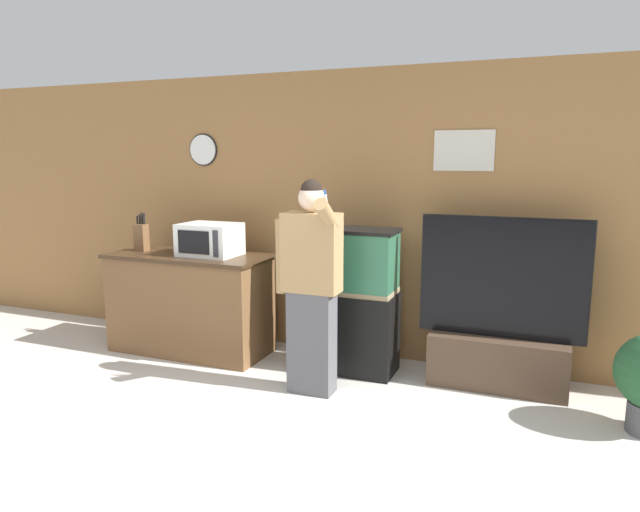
{
  "coord_description": "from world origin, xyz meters",
  "views": [
    {
      "loc": [
        1.65,
        -2.29,
        1.84
      ],
      "look_at": [
        -0.03,
        1.87,
        1.05
      ],
      "focal_mm": 32.0,
      "sensor_mm": 36.0,
      "label": 1
    }
  ],
  "objects_px": {
    "knife_block": "(141,236)",
    "tv_on_stand": "(499,339)",
    "counter_island": "(190,303)",
    "microwave": "(210,240)",
    "person_standing": "(310,284)",
    "aquarium_on_stand": "(349,300)"
  },
  "relations": [
    {
      "from": "microwave",
      "to": "tv_on_stand",
      "type": "relative_size",
      "value": 0.38
    },
    {
      "from": "microwave",
      "to": "tv_on_stand",
      "type": "height_order",
      "value": "tv_on_stand"
    },
    {
      "from": "aquarium_on_stand",
      "to": "microwave",
      "type": "bearing_deg",
      "value": -176.77
    },
    {
      "from": "person_standing",
      "to": "microwave",
      "type": "bearing_deg",
      "value": 158.15
    },
    {
      "from": "knife_block",
      "to": "person_standing",
      "type": "bearing_deg",
      "value": -13.29
    },
    {
      "from": "knife_block",
      "to": "person_standing",
      "type": "height_order",
      "value": "person_standing"
    },
    {
      "from": "knife_block",
      "to": "tv_on_stand",
      "type": "distance_m",
      "value": 3.39
    },
    {
      "from": "knife_block",
      "to": "tv_on_stand",
      "type": "xyz_separation_m",
      "value": [
        3.32,
        0.19,
        -0.68
      ]
    },
    {
      "from": "knife_block",
      "to": "person_standing",
      "type": "distance_m",
      "value": 2.03
    },
    {
      "from": "counter_island",
      "to": "person_standing",
      "type": "height_order",
      "value": "person_standing"
    },
    {
      "from": "microwave",
      "to": "tv_on_stand",
      "type": "xyz_separation_m",
      "value": [
        2.56,
        0.17,
        -0.69
      ]
    },
    {
      "from": "microwave",
      "to": "knife_block",
      "type": "bearing_deg",
      "value": -178.52
    },
    {
      "from": "tv_on_stand",
      "to": "person_standing",
      "type": "bearing_deg",
      "value": -154.29
    },
    {
      "from": "aquarium_on_stand",
      "to": "person_standing",
      "type": "bearing_deg",
      "value": -102.18
    },
    {
      "from": "microwave",
      "to": "person_standing",
      "type": "relative_size",
      "value": 0.31
    },
    {
      "from": "microwave",
      "to": "person_standing",
      "type": "height_order",
      "value": "person_standing"
    },
    {
      "from": "tv_on_stand",
      "to": "microwave",
      "type": "bearing_deg",
      "value": -176.21
    },
    {
      "from": "aquarium_on_stand",
      "to": "person_standing",
      "type": "height_order",
      "value": "person_standing"
    },
    {
      "from": "counter_island",
      "to": "microwave",
      "type": "height_order",
      "value": "microwave"
    },
    {
      "from": "microwave",
      "to": "person_standing",
      "type": "bearing_deg",
      "value": -21.85
    },
    {
      "from": "counter_island",
      "to": "microwave",
      "type": "bearing_deg",
      "value": 4.96
    },
    {
      "from": "aquarium_on_stand",
      "to": "counter_island",
      "type": "bearing_deg",
      "value": -176.52
    }
  ]
}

